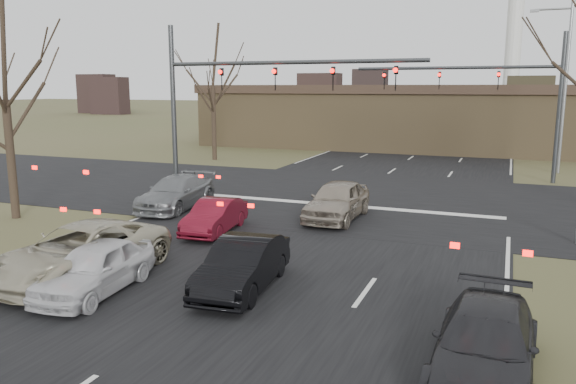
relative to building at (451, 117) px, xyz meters
name	(u,v)px	position (x,y,z in m)	size (l,w,h in m)	color
ground	(183,317)	(-2.00, -38.00, -2.67)	(360.00, 360.00, 0.00)	#464B28
road_main	(451,130)	(-2.00, 22.00, -2.66)	(14.00, 300.00, 0.02)	black
road_cross	(354,197)	(-2.00, -23.00, -2.65)	(200.00, 14.00, 0.02)	black
building	(451,117)	(0.00, 0.00, 0.00)	(42.40, 10.40, 5.30)	olive
mast_arm_near	(234,89)	(-7.23, -25.00, 2.41)	(12.12, 0.24, 8.00)	#383A3D
mast_arm_far	(504,89)	(4.18, -15.00, 2.35)	(11.12, 0.24, 8.00)	#383A3D
streetlight_right_far	(563,79)	(7.32, -11.00, 2.92)	(2.34, 0.25, 10.00)	gray
tree_left_near	(1,49)	(-13.50, -32.00, 3.90)	(5.10, 5.10, 8.50)	black
tree_left_far	(212,55)	(-15.00, -13.00, 4.68)	(5.70, 5.70, 9.50)	black
car_silver_suv	(81,252)	(-6.00, -36.71, -1.93)	(2.44, 5.28, 1.47)	#B3AC91
car_white_sedan	(95,268)	(-4.87, -37.48, -2.01)	(1.55, 3.85, 1.31)	silver
car_black_hatch	(243,265)	(-1.50, -35.91, -2.00)	(1.40, 4.02, 1.32)	black
car_charcoal_sedan	(485,344)	(4.50, -38.29, -2.04)	(1.75, 4.30, 1.25)	black
car_grey_ahead	(176,193)	(-8.50, -28.12, -1.98)	(1.93, 4.75, 1.38)	slate
car_red_ahead	(215,216)	(-5.00, -31.05, -2.07)	(1.25, 3.60, 1.19)	maroon
car_silver_ahead	(337,200)	(-1.50, -27.48, -1.90)	(1.80, 4.47, 1.52)	gray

